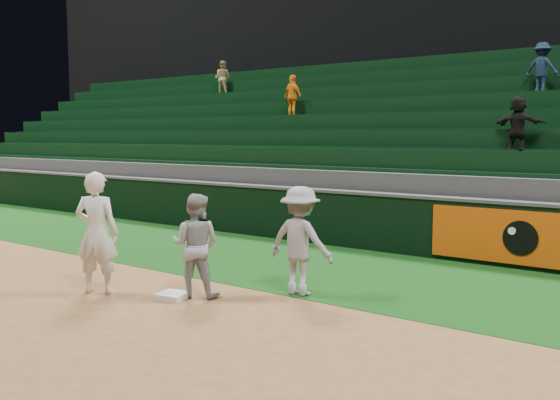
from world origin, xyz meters
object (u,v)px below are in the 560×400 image
object	(u,v)px
first_baseman	(97,233)
base_coach	(300,241)
first_base	(173,296)
baserunner	(196,245)

from	to	relation	value
first_baseman	base_coach	size ratio (longest dim) A/B	1.14
first_base	first_baseman	xyz separation A→B (m)	(-1.20, -0.46, 0.91)
first_base	first_baseman	size ratio (longest dim) A/B	0.22
first_base	baserunner	xyz separation A→B (m)	(0.17, 0.33, 0.75)
first_base	first_baseman	bearing A→B (deg)	-159.20
first_baseman	first_base	bearing A→B (deg)	172.34
first_baseman	baserunner	world-z (taller)	first_baseman
first_baseman	baserunner	bearing A→B (deg)	-178.66
first_base	baserunner	size ratio (longest dim) A/B	0.27
base_coach	baserunner	bearing A→B (deg)	37.12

